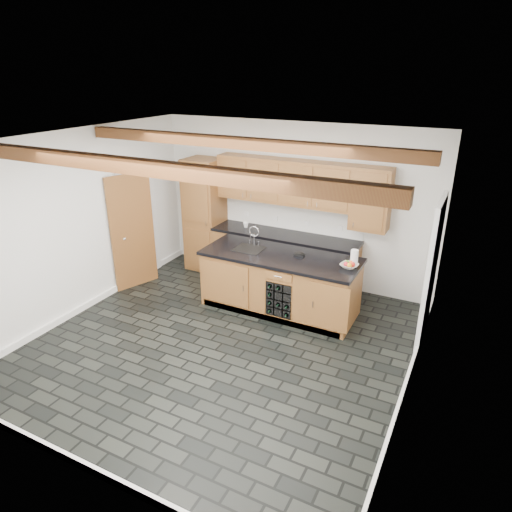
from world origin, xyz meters
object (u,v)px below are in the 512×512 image
(fruit_bowl, at_px, (349,266))
(paper_towel, at_px, (354,258))
(island, at_px, (280,283))
(kitchen_scale, at_px, (299,254))

(fruit_bowl, xyz_separation_m, paper_towel, (0.04, 0.09, 0.09))
(fruit_bowl, bearing_deg, island, -178.91)
(kitchen_scale, relative_size, paper_towel, 0.64)
(kitchen_scale, bearing_deg, island, -153.85)
(island, relative_size, kitchen_scale, 15.60)
(kitchen_scale, xyz_separation_m, paper_towel, (0.86, -0.01, 0.10))
(island, xyz_separation_m, paper_towel, (1.11, 0.11, 0.59))
(island, xyz_separation_m, kitchen_scale, (0.26, 0.13, 0.49))
(island, distance_m, kitchen_scale, 0.57)
(island, height_order, fruit_bowl, fruit_bowl)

